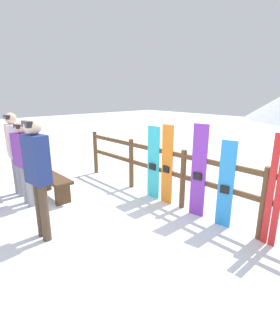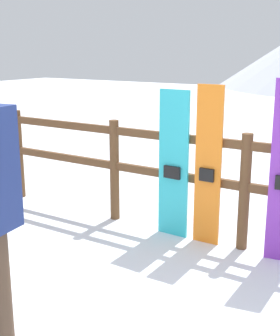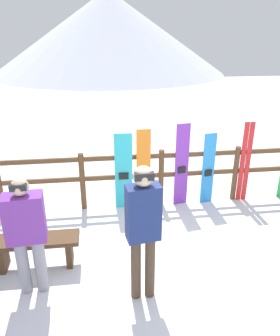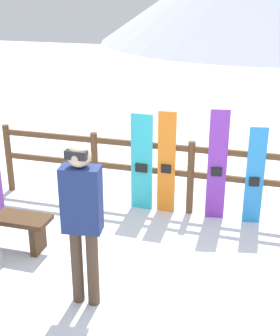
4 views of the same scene
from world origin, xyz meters
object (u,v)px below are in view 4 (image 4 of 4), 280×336
at_px(snowboard_orange, 166,164).
at_px(snowboard_blue, 255,177).
at_px(bench, 4,223).
at_px(snowboard_cyan, 142,163).
at_px(snowboard_purple, 217,166).
at_px(person_navy, 82,213).

relative_size(snowboard_orange, snowboard_blue, 1.09).
height_order(bench, snowboard_orange, snowboard_orange).
bearing_deg(snowboard_blue, snowboard_orange, 179.99).
height_order(snowboard_cyan, snowboard_orange, snowboard_orange).
bearing_deg(snowboard_cyan, snowboard_blue, -0.00).
xyz_separation_m(bench, snowboard_purple, (2.42, 1.51, 0.45)).
bearing_deg(snowboard_blue, snowboard_purple, 179.98).
height_order(snowboard_orange, snowboard_blue, snowboard_orange).
relative_size(bench, snowboard_purple, 0.76).
bearing_deg(person_navy, snowboard_orange, 81.90).
height_order(bench, snowboard_purple, snowboard_purple).
bearing_deg(person_navy, snowboard_cyan, 91.05).
height_order(person_navy, snowboard_purple, person_navy).
xyz_separation_m(person_navy, snowboard_cyan, (-0.04, 2.26, -0.33)).
distance_m(bench, snowboard_cyan, 2.06).
bearing_deg(snowboard_cyan, snowboard_purple, 0.01).
xyz_separation_m(snowboard_cyan, snowboard_blue, (1.58, -0.00, -0.03)).
height_order(snowboard_cyan, snowboard_purple, snowboard_purple).
bearing_deg(snowboard_cyan, bench, -131.74).
bearing_deg(bench, person_navy, -28.35).
height_order(person_navy, snowboard_cyan, person_navy).
xyz_separation_m(snowboard_orange, snowboard_purple, (0.71, 0.00, 0.04)).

